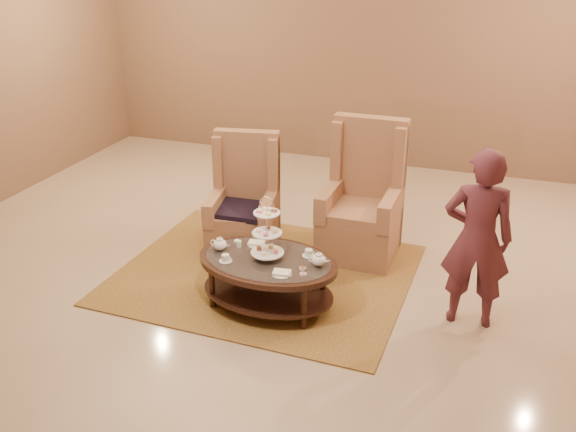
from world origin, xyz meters
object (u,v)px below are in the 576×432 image
at_px(tea_table, 268,268).
at_px(armchair_right, 362,210).
at_px(armchair_left, 245,213).
at_px(person, 477,239).

bearing_deg(tea_table, armchair_right, 72.23).
height_order(armchair_left, armchair_right, armchair_right).
distance_m(tea_table, person, 1.78).
bearing_deg(armchair_left, armchair_right, 6.51).
xyz_separation_m(armchair_left, person, (2.33, -0.64, 0.36)).
relative_size(armchair_left, person, 0.79).
relative_size(tea_table, armchair_right, 0.95).
xyz_separation_m(tea_table, person, (1.71, 0.33, 0.39)).
bearing_deg(armchair_right, armchair_left, -162.22).
relative_size(armchair_right, person, 0.89).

